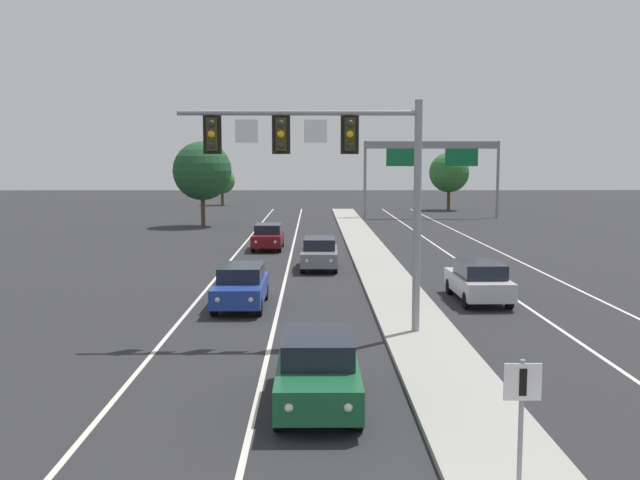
% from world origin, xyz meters
% --- Properties ---
extents(median_island, '(2.40, 110.00, 0.15)m').
position_xyz_m(median_island, '(0.00, 18.00, 0.07)').
color(median_island, '#9E9B93').
rests_on(median_island, ground).
extents(lane_stripe_oncoming_center, '(0.14, 100.00, 0.01)m').
position_xyz_m(lane_stripe_oncoming_center, '(-4.70, 25.00, 0.00)').
color(lane_stripe_oncoming_center, silver).
rests_on(lane_stripe_oncoming_center, ground).
extents(lane_stripe_receding_center, '(0.14, 100.00, 0.01)m').
position_xyz_m(lane_stripe_receding_center, '(4.70, 25.00, 0.00)').
color(lane_stripe_receding_center, silver).
rests_on(lane_stripe_receding_center, ground).
extents(edge_stripe_left, '(0.14, 100.00, 0.01)m').
position_xyz_m(edge_stripe_left, '(-8.00, 25.00, 0.00)').
color(edge_stripe_left, silver).
rests_on(edge_stripe_left, ground).
extents(edge_stripe_right, '(0.14, 100.00, 0.01)m').
position_xyz_m(edge_stripe_right, '(8.00, 25.00, 0.00)').
color(edge_stripe_right, silver).
rests_on(edge_stripe_right, ground).
extents(overhead_signal_mast, '(7.50, 0.44, 7.20)m').
position_xyz_m(overhead_signal_mast, '(-2.80, 14.43, 5.50)').
color(overhead_signal_mast, gray).
rests_on(overhead_signal_mast, median_island).
extents(median_sign_post, '(0.60, 0.10, 2.20)m').
position_xyz_m(median_sign_post, '(-0.09, 3.40, 1.59)').
color(median_sign_post, gray).
rests_on(median_sign_post, median_island).
extents(car_oncoming_green, '(1.83, 4.47, 1.58)m').
position_xyz_m(car_oncoming_green, '(-3.30, 8.06, 0.82)').
color(car_oncoming_green, '#195633').
rests_on(car_oncoming_green, ground).
extents(car_oncoming_blue, '(1.84, 4.48, 1.58)m').
position_xyz_m(car_oncoming_blue, '(-6.12, 18.89, 0.82)').
color(car_oncoming_blue, navy).
rests_on(car_oncoming_blue, ground).
extents(car_oncoming_grey, '(1.91, 4.51, 1.58)m').
position_xyz_m(car_oncoming_grey, '(-3.06, 28.50, 0.82)').
color(car_oncoming_grey, slate).
rests_on(car_oncoming_grey, ground).
extents(car_oncoming_darkred, '(1.85, 4.48, 1.58)m').
position_xyz_m(car_oncoming_darkred, '(-6.21, 36.66, 0.82)').
color(car_oncoming_darkred, '#5B0F14').
rests_on(car_oncoming_darkred, ground).
extents(car_receding_silver, '(1.89, 4.50, 1.58)m').
position_xyz_m(car_receding_silver, '(3.11, 19.90, 0.82)').
color(car_receding_silver, '#B7B7BC').
rests_on(car_receding_silver, ground).
extents(highway_sign_gantry, '(13.28, 0.42, 7.50)m').
position_xyz_m(highway_sign_gantry, '(8.20, 61.65, 6.16)').
color(highway_sign_gantry, gray).
rests_on(highway_sign_gantry, ground).
extents(tree_far_left_b, '(4.98, 4.98, 7.20)m').
position_xyz_m(tree_far_left_b, '(-12.75, 52.72, 4.70)').
color(tree_far_left_b, '#4C3823').
rests_on(tree_far_left_b, ground).
extents(tree_far_left_c, '(3.27, 3.27, 4.73)m').
position_xyz_m(tree_far_left_c, '(-14.90, 82.54, 3.08)').
color(tree_far_left_c, '#4C3823').
rests_on(tree_far_left_c, ground).
extents(tree_far_right_c, '(4.52, 4.52, 6.54)m').
position_xyz_m(tree_far_right_c, '(12.08, 72.94, 4.27)').
color(tree_far_right_c, '#4C3823').
rests_on(tree_far_right_c, ground).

